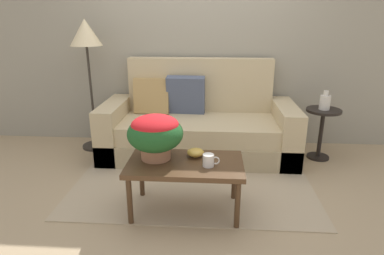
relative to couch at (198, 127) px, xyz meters
name	(u,v)px	position (x,y,z in m)	size (l,w,h in m)	color
ground_plane	(194,178)	(0.00, -0.70, -0.34)	(14.00, 14.00, 0.00)	tan
wall_back	(200,39)	(0.00, 0.50, 1.01)	(6.40, 0.12, 2.69)	gray
area_rug	(194,175)	(0.00, -0.63, -0.33)	(2.37, 1.85, 0.01)	tan
couch	(198,127)	(0.00, 0.00, 0.00)	(2.27, 0.94, 1.13)	tan
coffee_table	(185,168)	(-0.04, -1.30, 0.07)	(0.96, 0.55, 0.46)	#442D1B
side_table	(322,125)	(1.45, -0.06, 0.08)	(0.39, 0.39, 0.61)	black
floor_lamp	(86,43)	(-1.33, 0.11, 0.98)	(0.37, 0.37, 1.59)	#2D2823
potted_plant	(155,133)	(-0.29, -1.24, 0.36)	(0.47, 0.47, 0.38)	#A36B4C
coffee_mug	(209,160)	(0.16, -1.36, 0.18)	(0.14, 0.09, 0.10)	white
snack_bowl	(195,152)	(0.04, -1.18, 0.16)	(0.15, 0.15, 0.07)	gold
table_vase	(325,102)	(1.45, -0.07, 0.36)	(0.12, 0.12, 0.22)	silver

